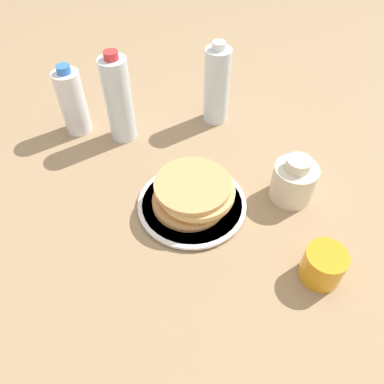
{
  "coord_description": "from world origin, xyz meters",
  "views": [
    {
      "loc": [
        -0.05,
        -0.54,
        0.63
      ],
      "look_at": [
        -0.01,
        -0.01,
        0.05
      ],
      "focal_mm": 35.0,
      "sensor_mm": 36.0,
      "label": 1
    }
  ],
  "objects_px": {
    "juice_glass": "(323,265)",
    "water_bottle_far": "(217,86)",
    "pancake_stack": "(192,193)",
    "water_bottle_near": "(73,102)",
    "water_bottle_mid": "(118,100)",
    "cream_jug": "(294,181)",
    "plate": "(192,204)"
  },
  "relations": [
    {
      "from": "juice_glass",
      "to": "water_bottle_far",
      "type": "height_order",
      "value": "water_bottle_far"
    },
    {
      "from": "pancake_stack",
      "to": "juice_glass",
      "type": "bearing_deg",
      "value": -40.01
    },
    {
      "from": "water_bottle_near",
      "to": "water_bottle_far",
      "type": "bearing_deg",
      "value": 2.62
    },
    {
      "from": "water_bottle_mid",
      "to": "cream_jug",
      "type": "bearing_deg",
      "value": -32.66
    },
    {
      "from": "pancake_stack",
      "to": "cream_jug",
      "type": "distance_m",
      "value": 0.22
    },
    {
      "from": "pancake_stack",
      "to": "water_bottle_mid",
      "type": "distance_m",
      "value": 0.31
    },
    {
      "from": "juice_glass",
      "to": "water_bottle_near",
      "type": "height_order",
      "value": "water_bottle_near"
    },
    {
      "from": "pancake_stack",
      "to": "water_bottle_mid",
      "type": "bearing_deg",
      "value": 121.34
    },
    {
      "from": "water_bottle_near",
      "to": "water_bottle_mid",
      "type": "relative_size",
      "value": 0.79
    },
    {
      "from": "plate",
      "to": "water_bottle_mid",
      "type": "distance_m",
      "value": 0.32
    },
    {
      "from": "juice_glass",
      "to": "water_bottle_far",
      "type": "distance_m",
      "value": 0.53
    },
    {
      "from": "cream_jug",
      "to": "water_bottle_far",
      "type": "bearing_deg",
      "value": 114.08
    },
    {
      "from": "plate",
      "to": "juice_glass",
      "type": "height_order",
      "value": "juice_glass"
    },
    {
      "from": "plate",
      "to": "pancake_stack",
      "type": "relative_size",
      "value": 1.38
    },
    {
      "from": "cream_jug",
      "to": "plate",
      "type": "bearing_deg",
      "value": -176.27
    },
    {
      "from": "pancake_stack",
      "to": "water_bottle_far",
      "type": "xyz_separation_m",
      "value": [
        0.09,
        0.31,
        0.06
      ]
    },
    {
      "from": "water_bottle_far",
      "to": "water_bottle_mid",
      "type": "bearing_deg",
      "value": -167.76
    },
    {
      "from": "cream_jug",
      "to": "water_bottle_far",
      "type": "xyz_separation_m",
      "value": [
        -0.13,
        0.3,
        0.06
      ]
    },
    {
      "from": "juice_glass",
      "to": "water_bottle_near",
      "type": "relative_size",
      "value": 0.42
    },
    {
      "from": "juice_glass",
      "to": "water_bottle_mid",
      "type": "xyz_separation_m",
      "value": [
        -0.38,
        0.45,
        0.08
      ]
    },
    {
      "from": "water_bottle_mid",
      "to": "juice_glass",
      "type": "bearing_deg",
      "value": -49.51
    },
    {
      "from": "cream_jug",
      "to": "water_bottle_near",
      "type": "xyz_separation_m",
      "value": [
        -0.5,
        0.28,
        0.04
      ]
    },
    {
      "from": "cream_jug",
      "to": "water_bottle_mid",
      "type": "xyz_separation_m",
      "value": [
        -0.38,
        0.24,
        0.06
      ]
    },
    {
      "from": "juice_glass",
      "to": "cream_jug",
      "type": "height_order",
      "value": "cream_jug"
    },
    {
      "from": "plate",
      "to": "water_bottle_far",
      "type": "relative_size",
      "value": 1.08
    },
    {
      "from": "pancake_stack",
      "to": "cream_jug",
      "type": "relative_size",
      "value": 1.59
    },
    {
      "from": "plate",
      "to": "water_bottle_mid",
      "type": "height_order",
      "value": "water_bottle_mid"
    },
    {
      "from": "water_bottle_mid",
      "to": "water_bottle_far",
      "type": "relative_size",
      "value": 1.07
    },
    {
      "from": "pancake_stack",
      "to": "water_bottle_far",
      "type": "relative_size",
      "value": 0.79
    },
    {
      "from": "water_bottle_far",
      "to": "cream_jug",
      "type": "bearing_deg",
      "value": -65.92
    },
    {
      "from": "juice_glass",
      "to": "water_bottle_mid",
      "type": "bearing_deg",
      "value": 130.49
    },
    {
      "from": "plate",
      "to": "juice_glass",
      "type": "distance_m",
      "value": 0.3
    }
  ]
}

